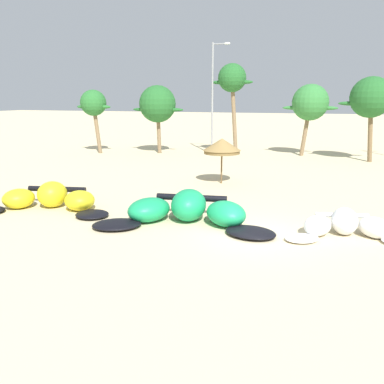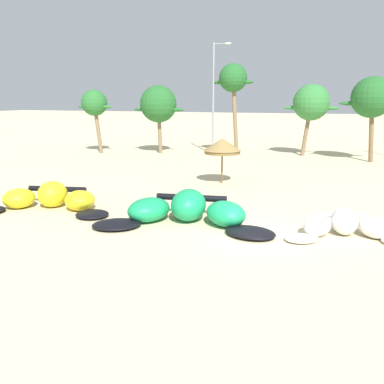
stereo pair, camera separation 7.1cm
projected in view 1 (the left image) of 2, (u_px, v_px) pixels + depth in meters
name	position (u px, v px, depth m)	size (l,w,h in m)	color
ground_plane	(252.00, 234.00, 15.17)	(260.00, 260.00, 0.00)	beige
kite_far_left	(49.00, 199.00, 18.58)	(6.77, 3.90, 1.26)	black
kite_left	(187.00, 211.00, 16.46)	(7.76, 4.19, 1.37)	black
kite_left_of_center	(346.00, 226.00, 14.89)	(4.93, 2.87, 1.07)	white
beach_umbrella_near_van	(222.00, 146.00, 23.78)	(2.32, 2.32, 2.81)	brown
palm_leftmost	(93.00, 104.00, 36.89)	(3.69, 2.46, 6.00)	#7F6647
palm_left	(158.00, 104.00, 36.76)	(5.22, 3.48, 6.41)	#7F6647
palm_left_of_gap	(232.00, 80.00, 35.20)	(3.84, 2.56, 8.28)	#7F6647
palm_center_left	(310.00, 103.00, 34.86)	(4.87, 3.24, 6.46)	#7F6647
palm_center_right	(371.00, 98.00, 31.50)	(4.98, 3.32, 6.94)	brown
lamppost_west	(214.00, 94.00, 35.68)	(1.68, 0.24, 10.06)	gray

